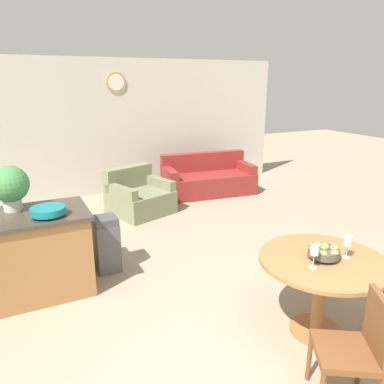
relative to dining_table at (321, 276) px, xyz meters
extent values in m
cube|color=beige|center=(-0.68, 5.37, 0.76)|extent=(8.00, 0.06, 2.70)
cylinder|color=tan|center=(-0.34, 5.33, 1.64)|extent=(0.39, 0.02, 0.39)
cylinder|color=white|center=(-0.34, 5.32, 1.64)|extent=(0.31, 0.01, 0.31)
cylinder|color=#9E6B3D|center=(0.00, 0.00, -0.57)|extent=(0.47, 0.47, 0.04)
cylinder|color=#9E6B3D|center=(0.00, 0.00, -0.21)|extent=(0.11, 0.11, 0.68)
cylinder|color=#9E6B3D|center=(0.00, 0.00, 0.15)|extent=(1.13, 1.13, 0.03)
cylinder|color=brown|center=(-0.48, -0.41, -0.38)|extent=(0.04, 0.04, 0.41)
cylinder|color=brown|center=(-0.15, -0.61, -0.38)|extent=(0.04, 0.04, 0.41)
cube|color=brown|center=(-0.42, -0.68, -0.16)|extent=(0.58, 0.58, 0.05)
cube|color=brown|center=(-0.25, -0.78, 0.08)|extent=(0.24, 0.35, 0.42)
cylinder|color=brown|center=(0.61, -0.15, -0.38)|extent=(0.04, 0.04, 0.41)
cylinder|color=#4C4742|center=(0.00, 0.00, 0.19)|extent=(0.10, 0.10, 0.03)
cylinder|color=#4C4742|center=(0.00, 0.00, 0.24)|extent=(0.27, 0.27, 0.07)
sphere|color=#99C142|center=(0.10, -0.02, 0.26)|extent=(0.07, 0.07, 0.07)
sphere|color=#99C142|center=(0.02, 0.10, 0.26)|extent=(0.07, 0.07, 0.07)
sphere|color=#99C142|center=(-0.08, 0.05, 0.26)|extent=(0.07, 0.07, 0.07)
sphere|color=#99C142|center=(-0.07, -0.06, 0.26)|extent=(0.07, 0.07, 0.07)
sphere|color=#99C142|center=(0.02, -0.10, 0.26)|extent=(0.07, 0.07, 0.07)
sphere|color=#99C142|center=(0.00, 0.00, 0.29)|extent=(0.07, 0.07, 0.07)
cylinder|color=silver|center=(-0.20, -0.08, 0.18)|extent=(0.06, 0.06, 0.01)
cylinder|color=silver|center=(-0.20, -0.08, 0.23)|extent=(0.01, 0.01, 0.11)
cylinder|color=silver|center=(-0.20, -0.08, 0.34)|extent=(0.07, 0.07, 0.09)
cylinder|color=silver|center=(0.20, -0.07, 0.18)|extent=(0.06, 0.06, 0.01)
cylinder|color=silver|center=(0.20, -0.07, 0.23)|extent=(0.01, 0.01, 0.11)
cylinder|color=silver|center=(0.20, -0.07, 0.34)|extent=(0.07, 0.07, 0.09)
cube|color=#9E6B3D|center=(-2.26, 1.90, -0.14)|extent=(1.11, 0.76, 0.89)
cube|color=#42382D|center=(-2.26, 1.90, 0.32)|extent=(1.17, 0.82, 0.04)
cylinder|color=#147A7F|center=(-2.10, 1.73, 0.35)|extent=(0.12, 0.12, 0.02)
cylinder|color=#147A7F|center=(-2.10, 1.73, 0.40)|extent=(0.35, 0.35, 0.07)
cylinder|color=beige|center=(-2.42, 2.09, 0.41)|extent=(0.19, 0.19, 0.15)
sphere|color=#478E4C|center=(-2.42, 2.09, 0.63)|extent=(0.39, 0.39, 0.39)
cube|color=#56565B|center=(-1.45, 2.06, -0.28)|extent=(0.28, 0.30, 0.61)
cube|color=#49494E|center=(-1.45, 2.06, 0.07)|extent=(0.27, 0.29, 0.08)
cube|color=maroon|center=(1.24, 4.39, -0.38)|extent=(1.92, 1.07, 0.42)
cube|color=maroon|center=(1.28, 4.72, 0.03)|extent=(1.84, 0.39, 0.39)
cube|color=maroon|center=(0.41, 4.48, -0.29)|extent=(0.25, 0.81, 0.59)
cube|color=maroon|center=(2.08, 4.29, -0.29)|extent=(0.25, 0.81, 0.59)
cube|color=#7A7F5B|center=(-0.41, 3.87, -0.39)|extent=(1.18, 1.15, 0.40)
cube|color=#7A7F5B|center=(-0.52, 4.20, 0.01)|extent=(0.96, 0.49, 0.39)
cube|color=#7A7F5B|center=(-0.80, 3.74, -0.30)|extent=(0.39, 0.83, 0.57)
cube|color=#7A7F5B|center=(-0.02, 4.00, -0.30)|extent=(0.39, 0.83, 0.57)
camera|label=1|loc=(-2.36, -2.18, 1.69)|focal=35.00mm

